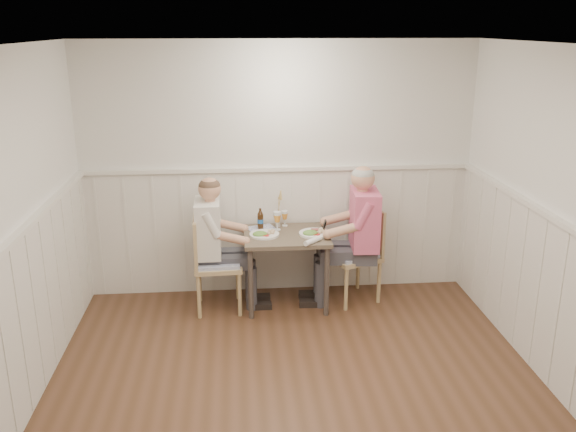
% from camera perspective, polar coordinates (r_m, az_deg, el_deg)
% --- Properties ---
extents(ground_plane, '(4.50, 4.50, 0.00)m').
position_cam_1_polar(ground_plane, '(4.72, 1.25, -17.85)').
color(ground_plane, '#4C311E').
extents(room_shell, '(4.04, 4.54, 2.60)m').
position_cam_1_polar(room_shell, '(4.04, 1.39, 0.02)').
color(room_shell, white).
rests_on(room_shell, ground).
extents(wainscot, '(4.00, 4.49, 1.34)m').
position_cam_1_polar(wainscot, '(4.97, 0.45, -6.74)').
color(wainscot, white).
rests_on(wainscot, ground).
extents(dining_table, '(0.83, 0.70, 0.75)m').
position_cam_1_polar(dining_table, '(6.06, -0.16, -2.66)').
color(dining_table, brown).
rests_on(dining_table, ground).
extents(chair_right, '(0.59, 0.59, 0.97)m').
position_cam_1_polar(chair_right, '(6.26, 6.59, -3.23)').
color(chair_right, tan).
rests_on(chair_right, ground).
extents(chair_left, '(0.48, 0.48, 0.97)m').
position_cam_1_polar(chair_left, '(6.03, -7.14, -4.07)').
color(chair_left, tan).
rests_on(chair_left, ground).
extents(man_in_pink, '(0.69, 0.48, 1.45)m').
position_cam_1_polar(man_in_pink, '(6.15, 6.66, -2.80)').
color(man_in_pink, '#3F3F47').
rests_on(man_in_pink, ground).
extents(diner_cream, '(0.63, 0.44, 1.37)m').
position_cam_1_polar(diner_cream, '(6.06, -7.00, -3.50)').
color(diner_cream, '#3F3F47').
rests_on(diner_cream, ground).
extents(plate_man, '(0.31, 0.31, 0.08)m').
position_cam_1_polar(plate_man, '(6.00, 2.41, -1.53)').
color(plate_man, white).
rests_on(plate_man, dining_table).
extents(plate_diner, '(0.29, 0.29, 0.07)m').
position_cam_1_polar(plate_diner, '(5.97, -2.36, -1.66)').
color(plate_diner, white).
rests_on(plate_diner, dining_table).
extents(beer_glass_a, '(0.07, 0.07, 0.16)m').
position_cam_1_polar(beer_glass_a, '(6.23, -0.31, 0.03)').
color(beer_glass_a, silver).
rests_on(beer_glass_a, dining_table).
extents(beer_glass_b, '(0.08, 0.08, 0.19)m').
position_cam_1_polar(beer_glass_b, '(6.10, -1.01, -0.17)').
color(beer_glass_b, silver).
rests_on(beer_glass_b, dining_table).
extents(beer_bottle, '(0.06, 0.06, 0.22)m').
position_cam_1_polar(beer_bottle, '(6.15, -2.60, -0.36)').
color(beer_bottle, black).
rests_on(beer_bottle, dining_table).
extents(rolled_napkin, '(0.19, 0.19, 0.05)m').
position_cam_1_polar(rolled_napkin, '(5.77, 2.34, -2.33)').
color(rolled_napkin, white).
rests_on(rolled_napkin, dining_table).
extents(grass_vase, '(0.05, 0.05, 0.40)m').
position_cam_1_polar(grass_vase, '(6.19, -0.96, 0.61)').
color(grass_vase, silver).
rests_on(grass_vase, dining_table).
extents(gingham_mat, '(0.33, 0.29, 0.01)m').
position_cam_1_polar(gingham_mat, '(6.18, -2.51, -1.16)').
color(gingham_mat, '#5C6DA8').
rests_on(gingham_mat, dining_table).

